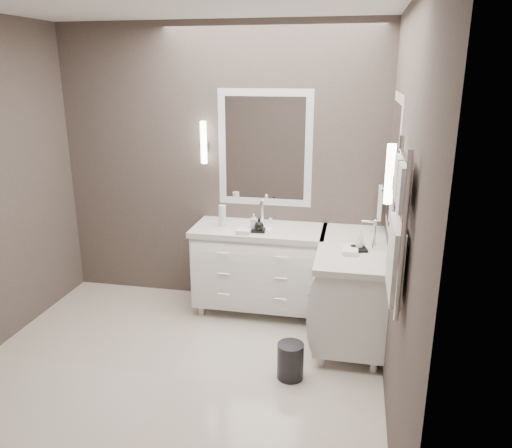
% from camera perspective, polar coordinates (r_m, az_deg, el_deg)
% --- Properties ---
extents(floor, '(3.20, 3.00, 0.01)m').
position_cam_1_polar(floor, '(4.08, -9.61, -16.78)').
color(floor, beige).
rests_on(floor, ground).
extents(wall_back, '(3.20, 0.01, 2.70)m').
position_cam_1_polar(wall_back, '(4.91, -4.18, 6.46)').
color(wall_back, '#493E3A').
rests_on(wall_back, floor).
extents(wall_front, '(3.20, 0.01, 2.70)m').
position_cam_1_polar(wall_front, '(2.28, -24.94, -8.10)').
color(wall_front, '#493E3A').
rests_on(wall_front, floor).
extents(wall_right, '(0.01, 3.00, 2.70)m').
position_cam_1_polar(wall_right, '(3.28, 16.30, 0.39)').
color(wall_right, '#493E3A').
rests_on(wall_right, floor).
extents(vanity_back, '(1.24, 0.59, 0.97)m').
position_cam_1_polar(vanity_back, '(4.78, 0.37, -4.57)').
color(vanity_back, white).
rests_on(vanity_back, floor).
extents(vanity_right, '(0.59, 1.24, 0.97)m').
position_cam_1_polar(vanity_right, '(4.41, 10.85, -6.86)').
color(vanity_right, white).
rests_on(vanity_right, floor).
extents(mirror_back, '(0.90, 0.02, 1.10)m').
position_cam_1_polar(mirror_back, '(4.76, 1.01, 8.61)').
color(mirror_back, white).
rests_on(mirror_back, wall_back).
extents(mirror_right, '(0.02, 0.90, 1.10)m').
position_cam_1_polar(mirror_right, '(4.01, 15.46, 6.39)').
color(mirror_right, white).
rests_on(mirror_right, wall_right).
extents(sconce_back, '(0.06, 0.06, 0.40)m').
position_cam_1_polar(sconce_back, '(4.83, -6.00, 9.16)').
color(sconce_back, white).
rests_on(sconce_back, wall_back).
extents(sconce_right, '(0.06, 0.06, 0.40)m').
position_cam_1_polar(sconce_right, '(3.43, 15.04, 5.39)').
color(sconce_right, white).
rests_on(sconce_right, wall_right).
extents(towel_bar_corner, '(0.03, 0.22, 0.30)m').
position_cam_1_polar(towel_bar_corner, '(4.65, 13.98, 2.43)').
color(towel_bar_corner, white).
rests_on(towel_bar_corner, wall_right).
extents(towel_ladder, '(0.06, 0.58, 0.90)m').
position_cam_1_polar(towel_ladder, '(2.88, 15.88, -1.00)').
color(towel_ladder, white).
rests_on(towel_ladder, wall_right).
extents(waste_bin, '(0.24, 0.24, 0.28)m').
position_cam_1_polar(waste_bin, '(3.94, 3.96, -15.34)').
color(waste_bin, black).
rests_on(waste_bin, floor).
extents(amenity_tray_back, '(0.17, 0.13, 0.02)m').
position_cam_1_polar(amenity_tray_back, '(4.55, 0.06, -0.69)').
color(amenity_tray_back, black).
rests_on(amenity_tray_back, vanity_back).
extents(amenity_tray_right, '(0.14, 0.17, 0.02)m').
position_cam_1_polar(amenity_tray_right, '(4.17, 11.71, -2.77)').
color(amenity_tray_right, black).
rests_on(amenity_tray_right, vanity_right).
extents(water_bottle, '(0.08, 0.08, 0.20)m').
position_cam_1_polar(water_bottle, '(4.70, -3.87, 0.95)').
color(water_bottle, silver).
rests_on(water_bottle, vanity_back).
extents(soap_bottle_a, '(0.07, 0.07, 0.13)m').
position_cam_1_polar(soap_bottle_a, '(4.55, -0.26, 0.34)').
color(soap_bottle_a, white).
rests_on(soap_bottle_a, amenity_tray_back).
extents(soap_bottle_b, '(0.10, 0.10, 0.11)m').
position_cam_1_polar(soap_bottle_b, '(4.50, 0.36, -0.02)').
color(soap_bottle_b, black).
rests_on(soap_bottle_b, amenity_tray_back).
extents(soap_bottle_c, '(0.07, 0.08, 0.16)m').
position_cam_1_polar(soap_bottle_c, '(4.14, 11.79, -1.58)').
color(soap_bottle_c, white).
rests_on(soap_bottle_c, amenity_tray_right).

